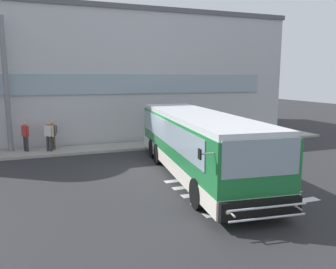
# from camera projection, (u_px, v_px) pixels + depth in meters

# --- Properties ---
(ground_plane) EXTENTS (80.00, 90.00, 0.02)m
(ground_plane) POSITION_uv_depth(u_px,v_px,m) (152.00, 167.00, 15.89)
(ground_plane) COLOR #2B2B2D
(ground_plane) RESTS_ON ground
(bay_paint_stripes) EXTENTS (4.40, 3.96, 0.01)m
(bay_paint_stripes) POSITION_uv_depth(u_px,v_px,m) (236.00, 190.00, 12.68)
(bay_paint_stripes) COLOR silver
(bay_paint_stripes) RESTS_ON ground
(terminal_building) EXTENTS (25.35, 13.80, 8.57)m
(terminal_building) POSITION_uv_depth(u_px,v_px,m) (98.00, 77.00, 25.74)
(terminal_building) COLOR #B7B7BC
(terminal_building) RESTS_ON ground
(boarding_curb) EXTENTS (27.55, 2.00, 0.15)m
(boarding_curb) POSITION_uv_depth(u_px,v_px,m) (128.00, 146.00, 20.33)
(boarding_curb) COLOR #9E9B93
(boarding_curb) RESTS_ON ground
(entry_support_column) EXTENTS (0.28, 0.28, 7.27)m
(entry_support_column) POSITION_uv_depth(u_px,v_px,m) (6.00, 85.00, 18.06)
(entry_support_column) COLOR slate
(entry_support_column) RESTS_ON boarding_curb
(bus_main_foreground) EXTENTS (4.11, 11.60, 2.70)m
(bus_main_foreground) POSITION_uv_depth(u_px,v_px,m) (197.00, 145.00, 14.39)
(bus_main_foreground) COLOR #1E7238
(bus_main_foreground) RESTS_ON ground
(passenger_near_column) EXTENTS (0.40, 0.49, 1.68)m
(passenger_near_column) POSITION_uv_depth(u_px,v_px,m) (25.00, 135.00, 18.50)
(passenger_near_column) COLOR #2D2D33
(passenger_near_column) RESTS_ON boarding_curb
(passenger_by_doorway) EXTENTS (0.50, 0.40, 1.68)m
(passenger_by_doorway) POSITION_uv_depth(u_px,v_px,m) (49.00, 135.00, 18.51)
(passenger_by_doorway) COLOR #2D2D33
(passenger_by_doorway) RESTS_ON boarding_curb
(passenger_at_curb_edge) EXTENTS (0.52, 0.51, 1.68)m
(passenger_at_curb_edge) POSITION_uv_depth(u_px,v_px,m) (52.00, 133.00, 19.02)
(passenger_at_curb_edge) COLOR #4C4233
(passenger_at_curb_edge) RESTS_ON boarding_curb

